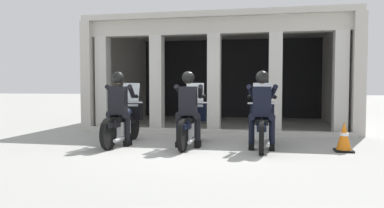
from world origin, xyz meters
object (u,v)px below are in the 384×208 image
Objects in this scene: motorcycle_left at (124,121)px; motorcycle_right at (262,123)px; police_officer_center at (188,102)px; police_officer_right at (262,103)px; traffic_cone_flank at (344,137)px; police_officer_left at (119,102)px; motorcycle_center at (191,122)px.

motorcycle_left and motorcycle_right have the same top height.
motorcycle_left is 3.01m from motorcycle_right.
police_officer_center and police_officer_right have the same top height.
police_officer_right is 1.71m from traffic_cone_flank.
police_officer_left is at bearing -177.73° from traffic_cone_flank.
motorcycle_center is 1.29× the size of police_officer_center.
motorcycle_center is 1.29× the size of police_officer_right.
motorcycle_center is 1.51m from motorcycle_right.
motorcycle_left is at bearing 178.73° from traffic_cone_flank.
traffic_cone_flank is (4.59, -0.10, -0.21)m from motorcycle_left.
traffic_cone_flank is at bearing 6.86° from police_officer_center.
motorcycle_left is at bearing 178.10° from police_officer_center.
police_officer_left and police_officer_center have the same top height.
traffic_cone_flank is (3.08, -0.20, -0.21)m from motorcycle_center.
police_officer_left is 3.01m from police_officer_right.
police_officer_left is at bearing -160.67° from motorcycle_center.
traffic_cone_flank is at bearing 1.59° from motorcycle_center.
traffic_cone_flank is at bearing -1.34° from motorcycle_right.
police_officer_left reaches higher than motorcycle_center.
traffic_cone_flank is (4.59, 0.18, -0.65)m from police_officer_left.
police_officer_center is 2.69× the size of traffic_cone_flank.
motorcycle_center and motorcycle_right have the same top height.
motorcycle_right is (3.01, 0.08, 0.00)m from motorcycle_left.
motorcycle_right is (1.51, -0.01, 0.00)m from motorcycle_center.
police_officer_right is at bearing -176.33° from traffic_cone_flank.
police_officer_left is (-0.00, -0.28, 0.44)m from motorcycle_left.
police_officer_right is at bearing 4.70° from police_officer_center.
police_officer_right is (1.51, -0.30, 0.44)m from motorcycle_center.
motorcycle_center is at bearing 5.94° from motorcycle_left.
motorcycle_left is 1.51m from motorcycle_center.
motorcycle_right is (3.02, 0.36, -0.44)m from police_officer_left.
police_officer_left is 1.00× the size of police_officer_right.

